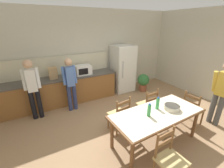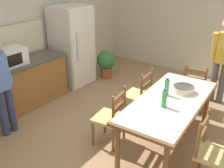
{
  "view_description": "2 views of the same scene",
  "coord_description": "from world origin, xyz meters",
  "px_view_note": "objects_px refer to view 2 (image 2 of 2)",
  "views": [
    {
      "loc": [
        -1.82,
        -2.35,
        2.41
      ],
      "look_at": [
        -0.44,
        0.21,
        1.24
      ],
      "focal_mm": 24.0,
      "sensor_mm": 36.0,
      "label": 1
    },
    {
      "loc": [
        -2.91,
        -1.73,
        2.5
      ],
      "look_at": [
        -0.37,
        0.08,
        1.06
      ],
      "focal_mm": 42.0,
      "sensor_mm": 36.0,
      "label": 2
    }
  ],
  "objects_px": {
    "chair_head_end": "(195,88)",
    "bottle_off_centre": "(167,87)",
    "chair_side_far_left": "(111,118)",
    "chair_side_near_left": "(211,153)",
    "refrigerator": "(72,46)",
    "dining_table": "(170,105)",
    "microwave": "(10,57)",
    "chair_side_far_right": "(139,95)",
    "serving_bowl": "(183,89)",
    "potted_plant": "(106,62)",
    "person_at_counter": "(1,83)",
    "bottle_near_centre": "(164,99)",
    "person_by_table": "(222,57)"
  },
  "relations": [
    {
      "from": "refrigerator",
      "to": "chair_side_near_left",
      "type": "relative_size",
      "value": 1.89
    },
    {
      "from": "serving_bowl",
      "to": "chair_side_far_right",
      "type": "relative_size",
      "value": 0.35
    },
    {
      "from": "refrigerator",
      "to": "potted_plant",
      "type": "distance_m",
      "value": 0.92
    },
    {
      "from": "person_by_table",
      "to": "chair_head_end",
      "type": "bearing_deg",
      "value": -29.72
    },
    {
      "from": "dining_table",
      "to": "person_by_table",
      "type": "relative_size",
      "value": 1.21
    },
    {
      "from": "refrigerator",
      "to": "potted_plant",
      "type": "bearing_deg",
      "value": -33.01
    },
    {
      "from": "chair_head_end",
      "to": "bottle_off_centre",
      "type": "bearing_deg",
      "value": 81.52
    },
    {
      "from": "bottle_near_centre",
      "to": "potted_plant",
      "type": "relative_size",
      "value": 0.4
    },
    {
      "from": "chair_head_end",
      "to": "bottle_near_centre",
      "type": "bearing_deg",
      "value": 86.76
    },
    {
      "from": "microwave",
      "to": "dining_table",
      "type": "distance_m",
      "value": 2.82
    },
    {
      "from": "serving_bowl",
      "to": "refrigerator",
      "type": "bearing_deg",
      "value": 79.06
    },
    {
      "from": "person_by_table",
      "to": "potted_plant",
      "type": "relative_size",
      "value": 2.46
    },
    {
      "from": "refrigerator",
      "to": "serving_bowl",
      "type": "xyz_separation_m",
      "value": [
        -0.53,
        -2.75,
        -0.05
      ]
    },
    {
      "from": "bottle_off_centre",
      "to": "person_at_counter",
      "type": "distance_m",
      "value": 2.45
    },
    {
      "from": "bottle_off_centre",
      "to": "serving_bowl",
      "type": "relative_size",
      "value": 0.84
    },
    {
      "from": "chair_head_end",
      "to": "potted_plant",
      "type": "xyz_separation_m",
      "value": [
        0.27,
        2.22,
        -0.06
      ]
    },
    {
      "from": "dining_table",
      "to": "bottle_off_centre",
      "type": "height_order",
      "value": "bottle_off_centre"
    },
    {
      "from": "bottle_off_centre",
      "to": "chair_head_end",
      "type": "xyz_separation_m",
      "value": [
        1.17,
        -0.06,
        -0.44
      ]
    },
    {
      "from": "person_at_counter",
      "to": "chair_head_end",
      "type": "bearing_deg",
      "value": -131.21
    },
    {
      "from": "dining_table",
      "to": "chair_side_near_left",
      "type": "distance_m",
      "value": 0.87
    },
    {
      "from": "microwave",
      "to": "person_by_table",
      "type": "distance_m",
      "value": 3.83
    },
    {
      "from": "chair_side_far_right",
      "to": "microwave",
      "type": "bearing_deg",
      "value": -64.87
    },
    {
      "from": "dining_table",
      "to": "chair_side_far_left",
      "type": "height_order",
      "value": "chair_side_far_left"
    },
    {
      "from": "chair_side_near_left",
      "to": "serving_bowl",
      "type": "bearing_deg",
      "value": 39.11
    },
    {
      "from": "chair_head_end",
      "to": "chair_side_near_left",
      "type": "distance_m",
      "value": 1.85
    },
    {
      "from": "microwave",
      "to": "potted_plant",
      "type": "height_order",
      "value": "microwave"
    },
    {
      "from": "chair_head_end",
      "to": "chair_side_near_left",
      "type": "xyz_separation_m",
      "value": [
        -1.68,
        -0.78,
        0.0
      ]
    },
    {
      "from": "refrigerator",
      "to": "chair_side_near_left",
      "type": "distance_m",
      "value": 3.69
    },
    {
      "from": "bottle_off_centre",
      "to": "chair_side_near_left",
      "type": "xyz_separation_m",
      "value": [
        -0.5,
        -0.85,
        -0.44
      ]
    },
    {
      "from": "chair_side_far_right",
      "to": "chair_side_near_left",
      "type": "relative_size",
      "value": 1.0
    },
    {
      "from": "refrigerator",
      "to": "chair_side_far_left",
      "type": "xyz_separation_m",
      "value": [
        -1.34,
        -2.0,
        -0.42
      ]
    },
    {
      "from": "bottle_off_centre",
      "to": "chair_side_far_left",
      "type": "xyz_separation_m",
      "value": [
        -0.56,
        0.59,
        -0.44
      ]
    },
    {
      "from": "microwave",
      "to": "bottle_off_centre",
      "type": "distance_m",
      "value": 2.71
    },
    {
      "from": "chair_side_far_left",
      "to": "chair_side_near_left",
      "type": "xyz_separation_m",
      "value": [
        0.05,
        -1.44,
        0.0
      ]
    },
    {
      "from": "dining_table",
      "to": "bottle_near_centre",
      "type": "relative_size",
      "value": 7.33
    },
    {
      "from": "chair_head_end",
      "to": "person_at_counter",
      "type": "bearing_deg",
      "value": 43.41
    },
    {
      "from": "serving_bowl",
      "to": "chair_side_near_left",
      "type": "relative_size",
      "value": 0.35
    },
    {
      "from": "microwave",
      "to": "person_at_counter",
      "type": "height_order",
      "value": "person_at_counter"
    },
    {
      "from": "microwave",
      "to": "chair_side_far_right",
      "type": "height_order",
      "value": "microwave"
    },
    {
      "from": "chair_head_end",
      "to": "chair_side_far_right",
      "type": "height_order",
      "value": "same"
    },
    {
      "from": "refrigerator",
      "to": "dining_table",
      "type": "height_order",
      "value": "refrigerator"
    },
    {
      "from": "chair_side_far_left",
      "to": "bottle_off_centre",
      "type": "bearing_deg",
      "value": 125.65
    },
    {
      "from": "chair_side_near_left",
      "to": "chair_side_far_right",
      "type": "bearing_deg",
      "value": 57.69
    },
    {
      "from": "bottle_off_centre",
      "to": "serving_bowl",
      "type": "distance_m",
      "value": 0.31
    },
    {
      "from": "bottle_near_centre",
      "to": "potted_plant",
      "type": "xyz_separation_m",
      "value": [
        1.78,
        2.28,
        -0.5
      ]
    },
    {
      "from": "bottle_off_centre",
      "to": "person_by_table",
      "type": "bearing_deg",
      "value": -10.58
    },
    {
      "from": "dining_table",
      "to": "chair_side_far_right",
      "type": "height_order",
      "value": "chair_side_far_right"
    },
    {
      "from": "chair_side_near_left",
      "to": "person_at_counter",
      "type": "xyz_separation_m",
      "value": [
        -0.78,
        2.94,
        0.44
      ]
    },
    {
      "from": "person_at_counter",
      "to": "person_by_table",
      "type": "relative_size",
      "value": 0.96
    },
    {
      "from": "microwave",
      "to": "bottle_off_centre",
      "type": "xyz_separation_m",
      "value": [
        0.74,
        -2.61,
        -0.15
      ]
    }
  ]
}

